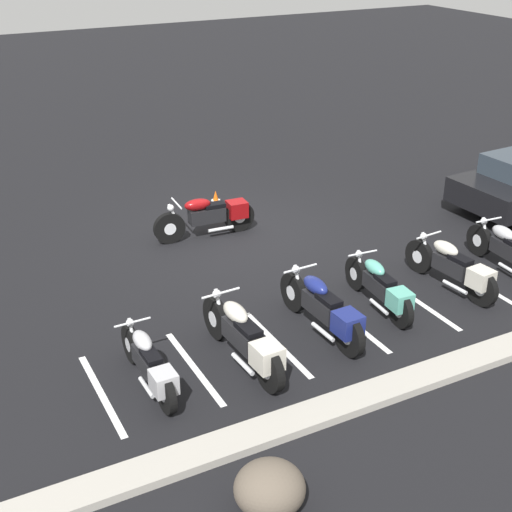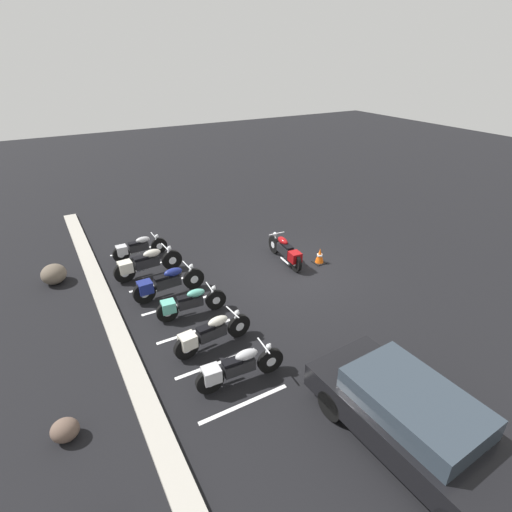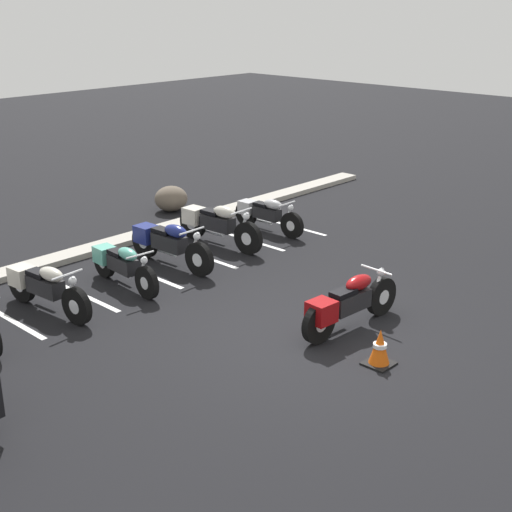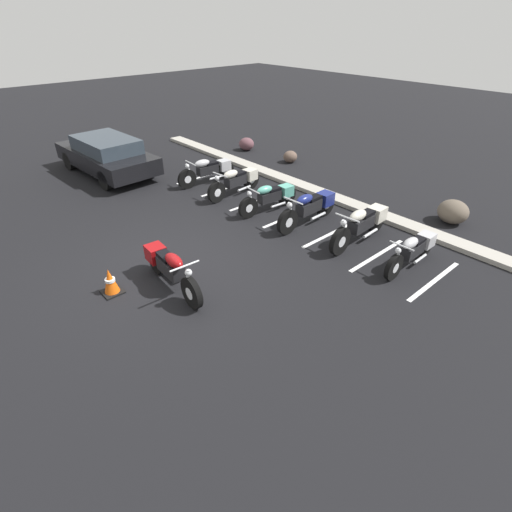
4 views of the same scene
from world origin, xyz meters
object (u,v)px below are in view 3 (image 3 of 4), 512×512
object	(u,v)px
parked_bike_2	(121,264)
parked_bike_3	(167,242)
motorcycle_maroon_featured	(347,304)
traffic_cone	(380,348)
parked_bike_1	(43,286)
parked_bike_5	(265,213)
landscape_rock_0	(171,199)
parked_bike_4	(215,223)

from	to	relation	value
parked_bike_2	parked_bike_3	bearing A→B (deg)	104.29
motorcycle_maroon_featured	parked_bike_2	distance (m)	4.33
traffic_cone	parked_bike_1	bearing A→B (deg)	113.73
motorcycle_maroon_featured	parked_bike_5	size ratio (longest dim) A/B	1.11
landscape_rock_0	traffic_cone	world-z (taller)	landscape_rock_0
motorcycle_maroon_featured	traffic_cone	distance (m)	1.21
parked_bike_2	landscape_rock_0	distance (m)	4.94
parked_bike_2	parked_bike_4	distance (m)	2.83
traffic_cone	parked_bike_3	bearing A→B (deg)	83.95
parked_bike_2	parked_bike_3	distance (m)	1.30
motorcycle_maroon_featured	parked_bike_1	distance (m)	5.07
motorcycle_maroon_featured	parked_bike_3	size ratio (longest dim) A/B	0.97
parked_bike_1	landscape_rock_0	distance (m)	6.22
parked_bike_1	parked_bike_5	size ratio (longest dim) A/B	1.08
parked_bike_2	parked_bike_5	xyz separation A→B (m)	(4.24, 0.32, -0.01)
parked_bike_2	motorcycle_maroon_featured	bearing A→B (deg)	21.84
landscape_rock_0	parked_bike_5	bearing A→B (deg)	-81.73
motorcycle_maroon_featured	parked_bike_4	distance (m)	4.79
landscape_rock_0	traffic_cone	distance (m)	8.84
traffic_cone	parked_bike_2	bearing A→B (deg)	97.85
parked_bike_3	landscape_rock_0	distance (m)	3.86
parked_bike_1	traffic_cone	distance (m)	5.68
motorcycle_maroon_featured	parked_bike_5	distance (m)	5.32
parked_bike_4	landscape_rock_0	distance (m)	2.88
motorcycle_maroon_featured	traffic_cone	world-z (taller)	motorcycle_maroon_featured
parked_bike_5	parked_bike_4	bearing A→B (deg)	-95.55
parked_bike_3	parked_bike_1	bearing A→B (deg)	-88.22
motorcycle_maroon_featured	parked_bike_2	xyz separation A→B (m)	(-1.31, 4.13, -0.04)
motorcycle_maroon_featured	parked_bike_5	bearing A→B (deg)	60.47
motorcycle_maroon_featured	landscape_rock_0	distance (m)	7.67
parked_bike_3	parked_bike_4	bearing A→B (deg)	95.67
parked_bike_4	parked_bike_5	world-z (taller)	parked_bike_4
parked_bike_4	landscape_rock_0	bearing A→B (deg)	156.09
parked_bike_3	parked_bike_2	bearing A→B (deg)	-81.93
parked_bike_2	traffic_cone	bearing A→B (deg)	12.05
motorcycle_maroon_featured	landscape_rock_0	size ratio (longest dim) A/B	2.68
parked_bike_5	parked_bike_3	bearing A→B (deg)	-89.25
parked_bike_5	traffic_cone	xyz separation A→B (m)	(-3.53, -5.47, -0.15)
parked_bike_4	traffic_cone	bearing A→B (deg)	-23.26
parked_bike_2	traffic_cone	world-z (taller)	parked_bike_2
motorcycle_maroon_featured	parked_bike_3	bearing A→B (deg)	94.25
parked_bike_4	landscape_rock_0	xyz separation A→B (m)	(1.04, 2.68, -0.17)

